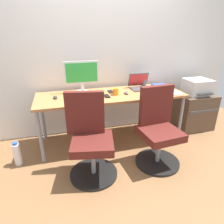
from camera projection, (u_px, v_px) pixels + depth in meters
The scene contains 20 objects.
ground_plane at pixel (111, 139), 2.96m from camera, with size 5.28×5.28×0.00m, color brown.
back_wall at pixel (103, 48), 2.84m from camera, with size 4.40×0.04×2.60m, color white.
desk at pixel (111, 98), 2.70m from camera, with size 2.02×0.69×0.72m.
office_chair_left at pixel (90, 140), 2.12m from camera, with size 0.54×0.54×0.94m.
office_chair_right at pixel (158, 130), 2.32m from camera, with size 0.54×0.54×0.94m.
side_cabinet at pixel (193, 111), 3.24m from camera, with size 0.57×0.49×0.58m.
printer at pixel (197, 87), 3.08m from camera, with size 0.38×0.40×0.24m.
water_bottle_on_floor at pixel (17, 154), 2.35m from camera, with size 0.09×0.09×0.31m.
desktop_monitor at pixel (82, 74), 2.68m from camera, with size 0.48×0.18×0.43m.
open_laptop at pixel (140, 85), 2.92m from camera, with size 0.31×0.29×0.22m.
keyboard_by_monitor at pixel (88, 102), 2.35m from camera, with size 0.34×0.12×0.02m, color #B7B7B7.
keyboard_by_laptop at pixel (156, 96), 2.58m from camera, with size 0.34×0.12×0.02m, color #2D2D2D.
mouse_by_monitor at pixel (126, 93), 2.67m from camera, with size 0.06×0.10×0.03m, color #515156.
mouse_by_laptop at pixel (55, 97), 2.49m from camera, with size 0.06×0.10×0.03m, color #2D2D2D.
coffee_mug at pixel (116, 92), 2.63m from camera, with size 0.08×0.08×0.09m, color orange.
pen_cup at pixel (144, 83), 3.06m from camera, with size 0.07×0.07×0.10m, color slate.
phone_near_monitor at pixel (111, 92), 2.76m from camera, with size 0.07×0.14×0.01m, color black.
phone_near_laptop at pixel (107, 96), 2.58m from camera, with size 0.07×0.14×0.01m, color black.
notebook at pixel (159, 85), 3.07m from camera, with size 0.21×0.15×0.03m, color blue.
paper_pile at pixel (171, 92), 2.74m from camera, with size 0.21×0.30×0.01m, color white.
Camera 1 is at (-0.68, -2.48, 1.52)m, focal length 31.12 mm.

